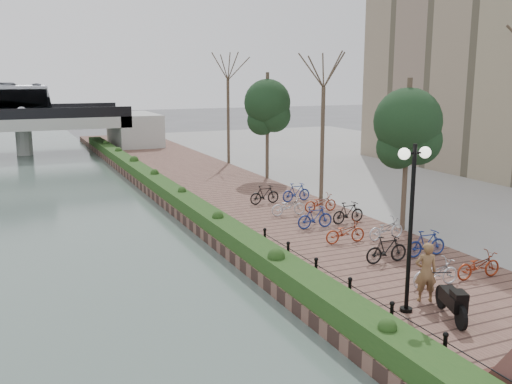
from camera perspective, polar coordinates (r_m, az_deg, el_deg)
ground at (r=14.66m, az=11.12°, el=-17.54°), size 220.00×220.00×0.00m
promenade at (r=30.95m, az=-1.32°, el=-1.19°), size 8.00×75.00×0.50m
inland_pavement at (r=39.79m, az=20.49°, el=0.94°), size 24.00×75.00×0.50m
hedge at (r=32.09m, az=-8.66°, el=0.14°), size 1.10×56.00×0.60m
chain_fence at (r=16.50m, az=11.28°, el=-10.85°), size 0.10×14.10×0.70m
lamppost at (r=16.11m, az=15.39°, el=-0.03°), size 1.02×0.32×4.79m
motorcycle at (r=16.80m, az=18.94°, el=-10.12°), size 1.16×1.85×1.11m
pedestrian at (r=17.68m, az=16.62°, el=-7.67°), size 0.77×0.65×1.81m
bicycle_parking at (r=24.45m, az=9.30°, el=-3.06°), size 2.40×14.69×1.00m
street_trees at (r=28.03m, az=10.09°, el=4.43°), size 3.20×37.12×6.80m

